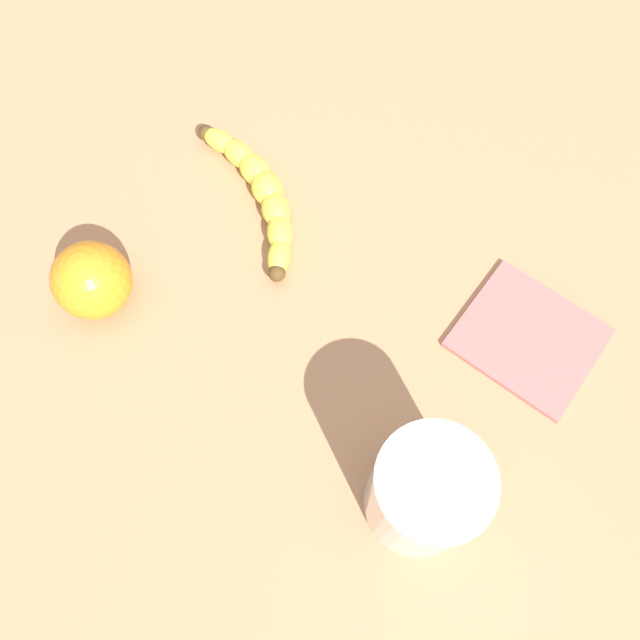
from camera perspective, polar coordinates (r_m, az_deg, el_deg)
The scene contains 5 objects.
wooden_tabletop at distance 65.15cm, azimuth 2.70°, elevation -1.04°, with size 120.00×120.00×3.00cm, color tan.
banana at distance 69.70cm, azimuth -5.40°, elevation 11.26°, with size 21.11×6.50×3.27cm.
smoothie_glass at distance 54.33cm, azimuth 9.17°, elevation -15.00°, with size 9.09×9.09×12.11cm.
orange_fruit at distance 65.34cm, azimuth -19.59°, elevation 3.34°, with size 7.61×7.61×7.61cm, color orange.
folded_napkin at distance 66.13cm, azimuth 18.01°, elevation -1.50°, with size 12.82×11.59×0.60cm, color #BC6660.
Camera 1 is at (-21.78, 12.18, 61.69)cm, focal length 36.05 mm.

